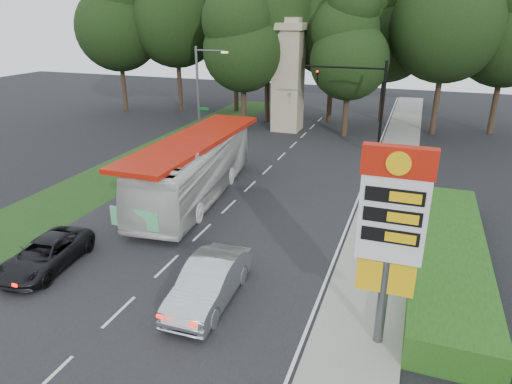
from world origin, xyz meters
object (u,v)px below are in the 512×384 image
(traffic_signal_mast, at_px, (365,95))
(suv_charcoal, at_px, (46,254))
(monument, at_px, (288,75))
(transit_bus, at_px, (195,168))
(gas_station_pylon, at_px, (392,223))
(sedan_silver, at_px, (209,282))
(streetlight_signs, at_px, (200,93))

(traffic_signal_mast, xyz_separation_m, suv_charcoal, (-10.53, -21.81, -4.02))
(traffic_signal_mast, bearing_deg, monument, 142.00)
(transit_bus, bearing_deg, gas_station_pylon, -46.27)
(transit_bus, height_order, sedan_silver, transit_bus)
(traffic_signal_mast, relative_size, suv_charcoal, 1.53)
(monument, height_order, sedan_silver, monument)
(gas_station_pylon, xyz_separation_m, streetlight_signs, (-16.19, 20.01, -0.01))
(monument, xyz_separation_m, sedan_silver, (4.86, -27.70, -4.28))
(streetlight_signs, height_order, transit_bus, streetlight_signs)
(transit_bus, bearing_deg, traffic_signal_mast, 50.10)
(gas_station_pylon, height_order, transit_bus, gas_station_pylon)
(transit_bus, bearing_deg, streetlight_signs, 107.80)
(gas_station_pylon, relative_size, sedan_silver, 1.36)
(traffic_signal_mast, relative_size, transit_bus, 0.55)
(gas_station_pylon, distance_m, suv_charcoal, 14.55)
(monument, bearing_deg, transit_bus, -91.44)
(streetlight_signs, relative_size, sedan_silver, 1.59)
(streetlight_signs, height_order, sedan_silver, streetlight_signs)
(transit_bus, bearing_deg, suv_charcoal, -110.12)
(streetlight_signs, relative_size, suv_charcoal, 1.70)
(traffic_signal_mast, distance_m, suv_charcoal, 24.55)
(traffic_signal_mast, relative_size, sedan_silver, 1.43)
(monument, height_order, transit_bus, monument)
(streetlight_signs, distance_m, sedan_silver, 22.32)
(transit_bus, height_order, suv_charcoal, transit_bus)
(gas_station_pylon, height_order, monument, monument)
(streetlight_signs, xyz_separation_m, transit_bus, (4.53, -10.20, -2.62))
(streetlight_signs, height_order, monument, monument)
(traffic_signal_mast, xyz_separation_m, streetlight_signs, (-12.67, -1.99, -0.23))
(sedan_silver, bearing_deg, streetlight_signs, 115.08)
(gas_station_pylon, relative_size, streetlight_signs, 0.86)
(streetlight_signs, bearing_deg, monument, 58.03)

